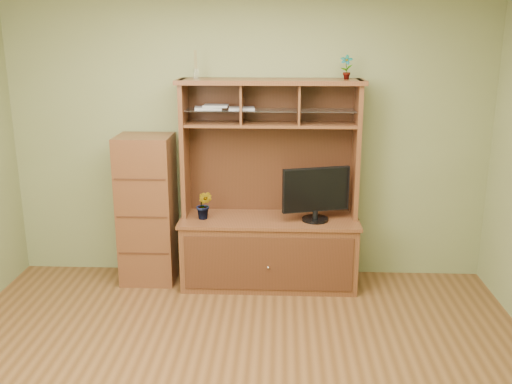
{
  "coord_description": "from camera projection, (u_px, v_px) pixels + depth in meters",
  "views": [
    {
      "loc": [
        0.31,
        -3.29,
        2.29
      ],
      "look_at": [
        0.11,
        1.2,
        1.04
      ],
      "focal_mm": 40.0,
      "sensor_mm": 36.0,
      "label": 1
    }
  ],
  "objects": [
    {
      "name": "room",
      "position": [
        229.0,
        195.0,
        3.43
      ],
      "size": [
        4.54,
        4.04,
        2.74
      ],
      "color": "#523217",
      "rests_on": "ground"
    },
    {
      "name": "media_hutch",
      "position": [
        269.0,
        230.0,
        5.3
      ],
      "size": [
        1.66,
        0.61,
        1.9
      ],
      "color": "#4F2D16",
      "rests_on": "room"
    },
    {
      "name": "monitor",
      "position": [
        316.0,
        193.0,
        5.1
      ],
      "size": [
        0.61,
        0.24,
        0.49
      ],
      "rotation": [
        0.0,
        0.0,
        0.28
      ],
      "color": "black",
      "rests_on": "media_hutch"
    },
    {
      "name": "orchid_plant",
      "position": [
        204.0,
        205.0,
        5.18
      ],
      "size": [
        0.17,
        0.15,
        0.27
      ],
      "primitive_type": "imported",
      "rotation": [
        0.0,
        0.0,
        -0.26
      ],
      "color": "#255B1F",
      "rests_on": "media_hutch"
    },
    {
      "name": "top_plant",
      "position": [
        346.0,
        67.0,
        4.95
      ],
      "size": [
        0.13,
        0.1,
        0.21
      ],
      "primitive_type": "imported",
      "rotation": [
        0.0,
        0.0,
        -0.22
      ],
      "color": "#3D6F27",
      "rests_on": "media_hutch"
    },
    {
      "name": "reed_diffuser",
      "position": [
        196.0,
        68.0,
        5.01
      ],
      "size": [
        0.05,
        0.05,
        0.25
      ],
      "color": "silver",
      "rests_on": "media_hutch"
    },
    {
      "name": "magazines",
      "position": [
        221.0,
        107.0,
        5.09
      ],
      "size": [
        0.55,
        0.21,
        0.04
      ],
      "color": "#A2A2A6",
      "rests_on": "media_hutch"
    },
    {
      "name": "side_cabinet",
      "position": [
        147.0,
        209.0,
        5.33
      ],
      "size": [
        0.5,
        0.46,
        1.4
      ],
      "color": "#4F2D16",
      "rests_on": "room"
    }
  ]
}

